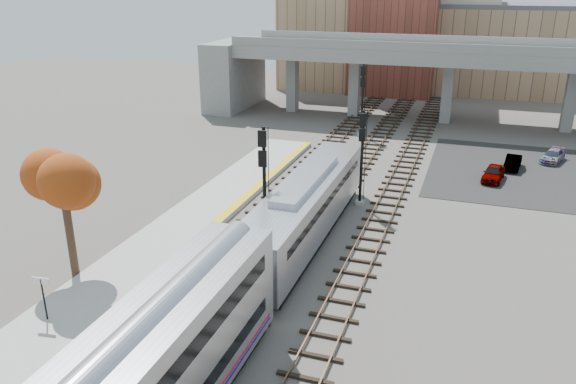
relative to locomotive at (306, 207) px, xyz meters
The scene contains 16 objects.
ground 9.26m from the locomotive, 96.40° to the right, with size 160.00×160.00×0.00m, color #47423D.
platform 12.33m from the locomotive, 132.76° to the right, with size 4.50×60.00×0.35m, color #9E9E99.
yellow_strip 11.12m from the locomotive, 125.45° to the right, with size 0.70×60.00×0.01m, color yellow.
tracks 4.20m from the locomotive, 91.07° to the left, with size 10.70×95.00×0.25m.
overpass 36.46m from the locomotive, 83.79° to the left, with size 54.00×12.00×9.50m.
buildings_far 57.92m from the locomotive, 89.74° to the left, with size 43.00×21.00×20.60m.
parking_lot 23.20m from the locomotive, 55.73° to the left, with size 14.00×18.00×0.04m, color black.
locomotive is the anchor object (origin of this frame).
signal_mast_near 3.31m from the locomotive, 137.53° to the right, with size 0.60×0.64×7.74m.
signal_mast_mid 7.42m from the locomotive, 74.11° to the left, with size 0.60×0.64×7.13m.
signal_mast_far 26.83m from the locomotive, 94.50° to the left, with size 0.60×0.64×7.61m.
station_sign 16.05m from the locomotive, 124.06° to the right, with size 0.90×0.16×2.27m.
tree 14.39m from the locomotive, 140.39° to the right, with size 3.60×3.60×7.40m.
car_a 19.66m from the locomotive, 54.39° to the left, with size 1.50×3.74×1.27m, color #99999E.
car_b 23.71m from the locomotive, 56.53° to the left, with size 1.23×3.53×1.16m, color #99999E.
car_c 28.57m from the locomotive, 54.40° to the left, with size 1.52×3.74×1.08m, color #99999E.
Camera 1 is at (10.56, -22.55, 15.70)m, focal length 35.00 mm.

